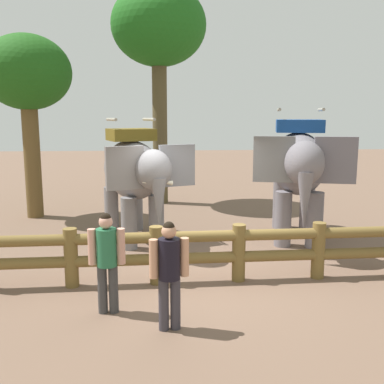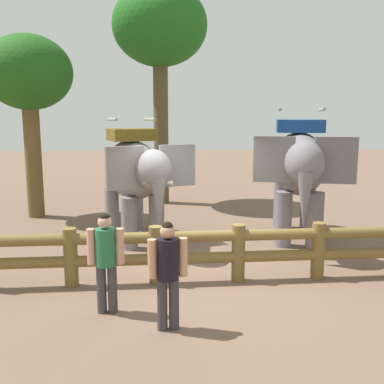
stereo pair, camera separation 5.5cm
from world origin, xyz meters
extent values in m
plane|color=brown|center=(0.00, 0.00, 0.00)|extent=(60.00, 60.00, 0.00)
cylinder|color=brown|center=(-2.23, -0.34, 0.53)|extent=(0.24, 0.24, 1.05)
cylinder|color=brown|center=(-0.74, -0.31, 0.53)|extent=(0.24, 0.24, 1.05)
cylinder|color=brown|center=(0.74, -0.27, 0.53)|extent=(0.24, 0.24, 1.05)
cylinder|color=brown|center=(2.23, -0.24, 0.53)|extent=(0.24, 0.24, 1.05)
cylinder|color=brown|center=(0.00, -0.29, 0.45)|extent=(7.43, 0.37, 0.20)
cylinder|color=brown|center=(0.00, -0.29, 0.85)|extent=(7.43, 0.37, 0.20)
cylinder|color=slate|center=(-0.76, 2.06, 0.59)|extent=(0.35, 0.35, 1.18)
cylinder|color=slate|center=(-1.37, 1.83, 0.59)|extent=(0.35, 0.35, 1.18)
cylinder|color=slate|center=(-1.30, 3.56, 0.59)|extent=(0.35, 0.35, 1.18)
cylinder|color=slate|center=(-1.91, 3.33, 0.59)|extent=(0.35, 0.35, 1.18)
ellipsoid|color=slate|center=(-1.33, 2.69, 1.70)|extent=(2.02, 2.90, 1.38)
ellipsoid|color=slate|center=(-0.80, 1.22, 1.87)|extent=(1.01, 1.09, 0.84)
cube|color=slate|center=(-0.29, 1.52, 1.92)|extent=(0.78, 0.38, 0.89)
cube|color=slate|center=(-1.37, 1.12, 1.92)|extent=(0.78, 0.38, 0.89)
cone|color=slate|center=(-0.69, 0.92, 1.20)|extent=(0.32, 0.32, 1.08)
cone|color=beige|center=(-0.57, 1.06, 1.63)|extent=(0.37, 0.21, 0.15)
cone|color=beige|center=(-0.87, 0.95, 1.63)|extent=(0.37, 0.21, 0.15)
cube|color=brown|center=(-1.33, 2.69, 2.53)|extent=(1.25, 1.18, 0.28)
cylinder|color=#A59E8C|center=(-0.91, 2.85, 2.88)|extent=(0.34, 0.77, 0.07)
cylinder|color=#A59E8C|center=(-1.76, 2.54, 2.88)|extent=(0.34, 0.77, 0.07)
cylinder|color=slate|center=(2.82, 1.65, 0.64)|extent=(0.38, 0.38, 1.27)
cylinder|color=slate|center=(2.14, 1.81, 0.64)|extent=(0.38, 0.38, 1.27)
cylinder|color=slate|center=(3.21, 3.33, 0.64)|extent=(0.38, 0.38, 1.27)
cylinder|color=slate|center=(2.53, 3.49, 0.64)|extent=(0.38, 0.38, 1.27)
ellipsoid|color=slate|center=(2.67, 2.57, 1.83)|extent=(1.89, 3.08, 1.49)
ellipsoid|color=slate|center=(2.29, 0.92, 2.02)|extent=(1.01, 1.12, 0.91)
cube|color=slate|center=(2.92, 0.89, 2.07)|extent=(0.86, 0.32, 0.96)
cube|color=slate|center=(1.71, 1.17, 2.07)|extent=(0.86, 0.32, 0.96)
cone|color=slate|center=(2.21, 0.59, 1.29)|extent=(0.34, 0.34, 1.17)
cube|color=navy|center=(2.67, 2.57, 2.72)|extent=(1.27, 1.18, 0.30)
cylinder|color=#A59E8C|center=(3.15, 2.46, 3.11)|extent=(0.27, 0.85, 0.07)
cylinder|color=#A59E8C|center=(2.20, 2.68, 3.11)|extent=(0.27, 0.85, 0.07)
cylinder|color=#393839|center=(-1.39, -1.45, 0.37)|extent=(0.14, 0.14, 0.75)
cylinder|color=#393839|center=(-1.55, -1.45, 0.37)|extent=(0.14, 0.14, 0.75)
cylinder|color=#266A45|center=(-1.47, -1.45, 1.03)|extent=(0.30, 0.30, 0.57)
cylinder|color=tan|center=(-1.26, -1.45, 1.05)|extent=(0.12, 0.12, 0.54)
cylinder|color=tan|center=(-1.69, -1.45, 1.05)|extent=(0.12, 0.12, 0.54)
sphere|color=tan|center=(-1.47, -1.45, 1.42)|extent=(0.21, 0.21, 0.21)
sphere|color=black|center=(-1.47, -1.45, 1.48)|extent=(0.16, 0.16, 0.16)
cylinder|color=#36333B|center=(-0.47, -2.05, 0.37)|extent=(0.14, 0.14, 0.75)
cylinder|color=#36333B|center=(-0.63, -2.06, 0.37)|extent=(0.14, 0.14, 0.75)
cylinder|color=black|center=(-0.55, -2.06, 1.03)|extent=(0.33, 0.33, 0.57)
cylinder|color=tan|center=(-0.34, -2.03, 1.05)|extent=(0.12, 0.12, 0.54)
cylinder|color=tan|center=(-0.76, -2.08, 1.05)|extent=(0.12, 0.12, 0.54)
sphere|color=tan|center=(-0.55, -2.06, 1.42)|extent=(0.21, 0.21, 0.21)
sphere|color=black|center=(-0.55, -2.06, 1.48)|extent=(0.16, 0.16, 0.16)
cylinder|color=brown|center=(-4.36, 5.27, 1.74)|extent=(0.47, 0.47, 3.49)
ellipsoid|color=#1D5515|center=(-4.36, 5.27, 4.17)|extent=(2.48, 2.48, 2.11)
cylinder|color=brown|center=(-0.64, 7.15, 2.50)|extent=(0.49, 0.49, 5.00)
ellipsoid|color=#1E621A|center=(-0.64, 7.15, 5.84)|extent=(3.08, 3.08, 2.62)
camera|label=1|loc=(-0.66, -7.91, 2.98)|focal=41.54mm
camera|label=2|loc=(-0.61, -7.91, 2.98)|focal=41.54mm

